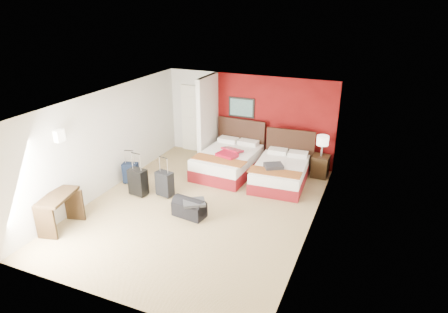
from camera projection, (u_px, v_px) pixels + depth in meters
The scene contains 17 objects.
ground at pixel (200, 207), 9.02m from camera, with size 6.50×6.50×0.00m, color tan.
room_walls at pixel (175, 130), 10.26m from camera, with size 5.02×6.52×2.50m.
red_accent_panel at pixel (273, 121), 11.04m from camera, with size 3.50×0.04×2.50m, color maroon.
partition_wall at pixel (208, 120), 11.14m from camera, with size 0.12×1.20×2.50m, color silver.
entry_door at pixel (194, 119), 11.99m from camera, with size 0.82×0.06×2.05m, color silver.
bed_left at pixel (228, 163), 10.69m from camera, with size 1.39×1.98×0.60m, color white.
bed_right at pixel (280, 174), 10.06m from camera, with size 1.26×1.80×0.54m, color white.
red_suitcase_open at pixel (230, 153), 10.43m from camera, with size 0.53×0.73×0.09m, color maroon.
jacket_bundle at pixel (274, 166), 9.72m from camera, with size 0.45×0.36×0.11m, color #323237.
nightstand at pixel (320, 166), 10.47m from camera, with size 0.42×0.42×0.59m, color black.
table_lamp at pixel (322, 146), 10.25m from camera, with size 0.31×0.31×0.56m, color white.
suitcase_black at pixel (138, 183), 9.46m from camera, with size 0.43×0.27×0.64m, color black.
suitcase_charcoal at pixel (165, 185), 9.43m from camera, with size 0.40×0.25×0.59m, color black.
suitcase_navy at pixel (131, 174), 10.09m from camera, with size 0.38×0.23×0.53m, color black.
duffel_bag at pixel (189, 209), 8.60m from camera, with size 0.71×0.38×0.36m, color black.
jacket_draped at pixel (194, 202), 8.42m from camera, with size 0.47×0.39×0.06m, color #313236.
desk at pixel (60, 212), 8.04m from camera, with size 0.47×0.94×0.79m, color black.
Camera 1 is at (3.57, -7.08, 4.49)m, focal length 31.41 mm.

